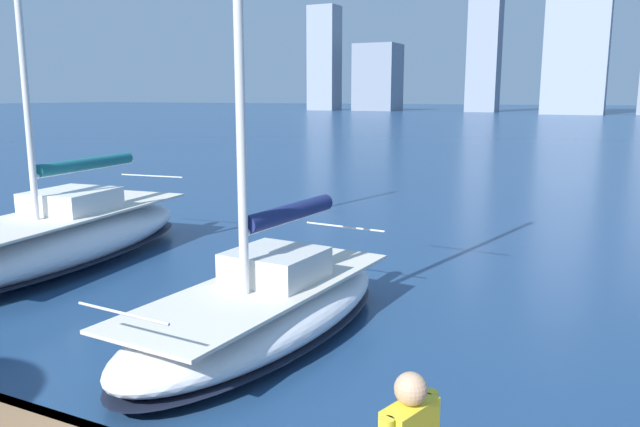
% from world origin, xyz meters
% --- Properties ---
extents(sailboat_navy, '(3.00, 7.15, 10.76)m').
position_xyz_m(sailboat_navy, '(1.11, -5.73, 0.61)').
color(sailboat_navy, white).
rests_on(sailboat_navy, ground).
extents(sailboat_teal, '(4.06, 9.56, 12.93)m').
position_xyz_m(sailboat_teal, '(8.40, -7.64, 0.75)').
color(sailboat_teal, white).
rests_on(sailboat_teal, ground).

